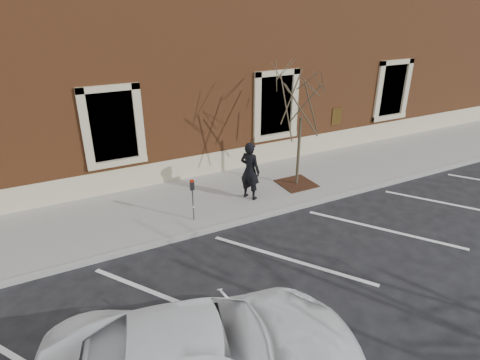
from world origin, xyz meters
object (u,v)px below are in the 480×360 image
parking_meter (192,192)px  white_truck (207,356)px  sapling (302,97)px  man (250,171)px

parking_meter → white_truck: size_ratio=0.24×
parking_meter → sapling: bearing=3.5°
man → white_truck: (-3.90, -5.74, -0.36)m
sapling → white_truck: (-5.86, -5.91, -2.46)m
sapling → man: bearing=-174.8°
parking_meter → white_truck: 5.54m
man → sapling: sapling is taller
white_truck → sapling: bearing=-30.4°
parking_meter → sapling: size_ratio=0.29×
parking_meter → sapling: sapling is taller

